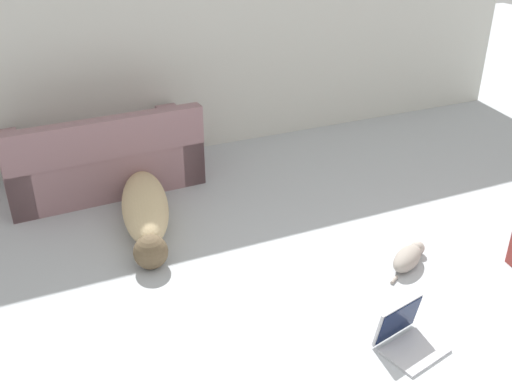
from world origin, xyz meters
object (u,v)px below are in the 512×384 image
at_px(cat, 409,257).
at_px(laptop_open, 405,333).
at_px(dog, 146,210).
at_px(couch, 103,160).

relative_size(cat, laptop_open, 1.16).
bearing_deg(dog, couch, -158.75).
distance_m(couch, dog, 0.90).
bearing_deg(couch, laptop_open, 110.46).
height_order(dog, cat, dog).
distance_m(dog, cat, 2.07).
relative_size(dog, laptop_open, 3.92).
bearing_deg(cat, laptop_open, -159.64).
relative_size(couch, laptop_open, 4.18).
xyz_separation_m(dog, laptop_open, (1.05, -1.98, -0.07)).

